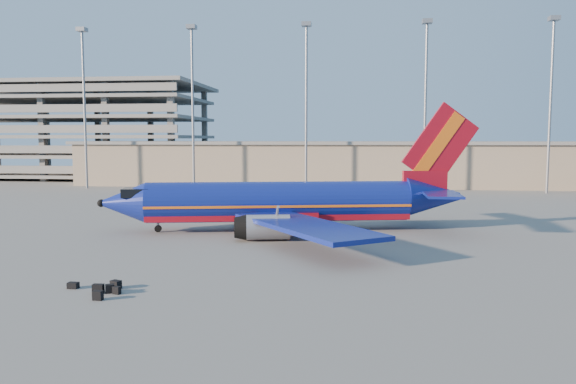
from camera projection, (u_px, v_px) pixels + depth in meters
The scene contains 6 objects.
ground at pixel (318, 237), 51.42m from camera, with size 220.00×220.00×0.00m, color slate.
terminal_building at pixel (389, 163), 107.19m from camera, with size 122.00×16.00×8.50m.
parking_garage at pixel (73, 127), 130.71m from camera, with size 62.00×32.00×21.40m.
light_mast_row at pixel (365, 88), 94.65m from camera, with size 101.60×1.60×28.65m.
aircraft_main at pixel (287, 203), 55.02m from camera, with size 36.92×35.17×12.62m.
luggage_pile at pixel (101, 288), 32.93m from camera, with size 3.70×2.98×0.55m.
Camera 1 is at (3.20, -50.76, 9.01)m, focal length 35.00 mm.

